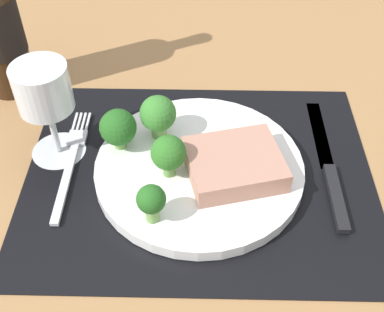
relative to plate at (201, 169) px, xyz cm
name	(u,v)px	position (x,y,z in cm)	size (l,w,h in cm)	color
ground_plane	(201,183)	(0.00, 0.00, -2.60)	(140.00, 110.00, 3.00)	#996D42
placemat	(201,174)	(0.00, 0.00, -0.95)	(42.84, 33.83, 0.30)	black
plate	(201,169)	(0.00, 0.00, 0.00)	(25.53, 25.53, 1.60)	white
steak	(236,164)	(4.14, -1.24, 2.18)	(10.83, 9.23, 2.77)	tan
broccoli_back_left	(160,115)	(-5.21, 5.12, 4.24)	(4.58, 4.58, 5.91)	#6B994C
broccoli_near_fork	(154,201)	(-5.01, -8.39, 3.85)	(3.22, 3.22, 4.94)	#6B994C
broccoli_center	(171,154)	(-3.56, -1.59, 4.16)	(4.15, 4.15, 5.57)	#5B8942
broccoli_front_edge	(120,128)	(-9.96, 2.97, 3.90)	(4.57, 4.57, 5.46)	#6B994C
fork	(73,161)	(-16.19, 1.42, -0.55)	(2.40, 19.20, 0.50)	silver
knife	(331,170)	(16.15, 0.53, -0.50)	(1.80, 23.00, 0.80)	black
wine_glass	(46,95)	(-18.24, 3.70, 8.24)	(6.92, 6.92, 13.20)	silver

